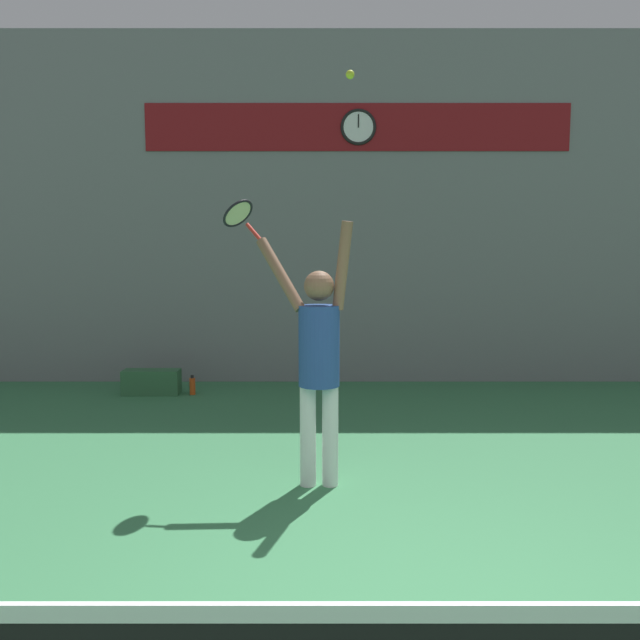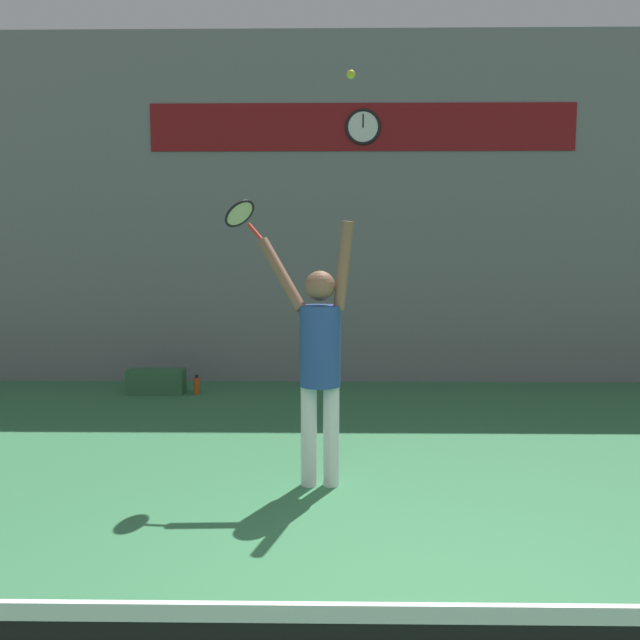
% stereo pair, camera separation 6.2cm
% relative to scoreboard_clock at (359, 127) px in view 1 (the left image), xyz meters
% --- Properties ---
extents(back_wall, '(18.00, 0.10, 5.00)m').
position_rel_scoreboard_clock_xyz_m(back_wall, '(-0.01, 0.08, -1.15)').
color(back_wall, slate).
rests_on(back_wall, ground_plane).
extents(sponsor_banner, '(6.00, 0.02, 0.66)m').
position_rel_scoreboard_clock_xyz_m(sponsor_banner, '(-0.01, 0.02, -0.00)').
color(sponsor_banner, maroon).
extents(scoreboard_clock, '(0.51, 0.05, 0.51)m').
position_rel_scoreboard_clock_xyz_m(scoreboard_clock, '(0.00, 0.00, 0.00)').
color(scoreboard_clock, white).
extents(tennis_player, '(0.82, 0.49, 2.13)m').
position_rel_scoreboard_clock_xyz_m(tennis_player, '(-0.55, -4.10, -2.57)').
color(tennis_player, white).
rests_on(tennis_player, ground_plane).
extents(tennis_racket, '(0.40, 0.36, 0.36)m').
position_rel_scoreboard_clock_xyz_m(tennis_racket, '(-1.22, -3.69, -1.45)').
color(tennis_racket, red).
extents(tennis_ball, '(0.06, 0.06, 0.06)m').
position_rel_scoreboard_clock_xyz_m(tennis_ball, '(-0.32, -4.24, -0.46)').
color(tennis_ball, '#CCDB2D').
extents(water_bottle, '(0.08, 0.08, 0.26)m').
position_rel_scoreboard_clock_xyz_m(water_bottle, '(-2.25, -0.81, -3.54)').
color(water_bottle, '#D84C19').
rests_on(water_bottle, ground_plane).
extents(equipment_bag, '(0.75, 0.28, 0.33)m').
position_rel_scoreboard_clock_xyz_m(equipment_bag, '(-2.80, -0.80, -3.49)').
color(equipment_bag, '#33663F').
rests_on(equipment_bag, ground_plane).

